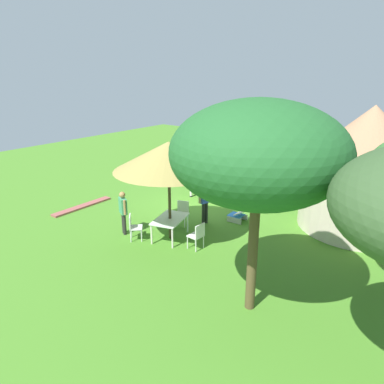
{
  "coord_description": "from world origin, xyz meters",
  "views": [
    {
      "loc": [
        11.86,
        8.39,
        5.51
      ],
      "look_at": [
        1.12,
        0.34,
        1.0
      ],
      "focal_mm": 33.69,
      "sensor_mm": 36.0,
      "label": 1
    }
  ],
  "objects_px": {
    "thatched_hut": "(367,164)",
    "standing_watcher": "(185,162)",
    "patio_dining_table": "(170,220)",
    "patio_chair_west_end": "(133,226)",
    "guest_beside_umbrella": "(123,209)",
    "guest_behind_table": "(205,198)",
    "zebra_nearest_camera": "(203,177)",
    "patio_chair_east_end": "(182,211)",
    "patio_chair_near_hut": "(198,234)",
    "acacia_tree_far_lawn": "(259,154)",
    "zebra_by_umbrella": "(261,175)",
    "striped_lounge_chair": "(239,215)",
    "shade_umbrella": "(169,156)"
  },
  "relations": [
    {
      "from": "thatched_hut",
      "to": "patio_dining_table",
      "type": "xyz_separation_m",
      "value": [
        4.91,
        -4.96,
        -1.76
      ]
    },
    {
      "from": "patio_chair_near_hut",
      "to": "acacia_tree_far_lawn",
      "type": "height_order",
      "value": "acacia_tree_far_lawn"
    },
    {
      "from": "zebra_by_umbrella",
      "to": "acacia_tree_far_lawn",
      "type": "height_order",
      "value": "acacia_tree_far_lawn"
    },
    {
      "from": "patio_chair_west_end",
      "to": "guest_beside_umbrella",
      "type": "bearing_deg",
      "value": -145.77
    },
    {
      "from": "thatched_hut",
      "to": "shade_umbrella",
      "type": "relative_size",
      "value": 1.42
    },
    {
      "from": "patio_chair_east_end",
      "to": "acacia_tree_far_lawn",
      "type": "height_order",
      "value": "acacia_tree_far_lawn"
    },
    {
      "from": "shade_umbrella",
      "to": "patio_chair_east_end",
      "type": "xyz_separation_m",
      "value": [
        -1.18,
        -0.4,
        -2.39
      ]
    },
    {
      "from": "patio_chair_west_end",
      "to": "guest_beside_umbrella",
      "type": "height_order",
      "value": "guest_beside_umbrella"
    },
    {
      "from": "patio_dining_table",
      "to": "standing_watcher",
      "type": "xyz_separation_m",
      "value": [
        -5.67,
        -3.74,
        0.39
      ]
    },
    {
      "from": "patio_dining_table",
      "to": "guest_beside_umbrella",
      "type": "distance_m",
      "value": 1.72
    },
    {
      "from": "guest_behind_table",
      "to": "striped_lounge_chair",
      "type": "height_order",
      "value": "guest_behind_table"
    },
    {
      "from": "guest_behind_table",
      "to": "zebra_nearest_camera",
      "type": "bearing_deg",
      "value": -132.52
    },
    {
      "from": "patio_chair_near_hut",
      "to": "standing_watcher",
      "type": "xyz_separation_m",
      "value": [
        -5.78,
        -4.98,
        0.52
      ]
    },
    {
      "from": "patio_dining_table",
      "to": "guest_behind_table",
      "type": "xyz_separation_m",
      "value": [
        -1.77,
        0.22,
        0.36
      ]
    },
    {
      "from": "acacia_tree_far_lawn",
      "to": "standing_watcher",
      "type": "bearing_deg",
      "value": -133.77
    },
    {
      "from": "zebra_nearest_camera",
      "to": "striped_lounge_chair",
      "type": "bearing_deg",
      "value": 69.49
    },
    {
      "from": "patio_chair_east_end",
      "to": "standing_watcher",
      "type": "distance_m",
      "value": 5.62
    },
    {
      "from": "striped_lounge_chair",
      "to": "acacia_tree_far_lawn",
      "type": "height_order",
      "value": "acacia_tree_far_lawn"
    },
    {
      "from": "standing_watcher",
      "to": "guest_beside_umbrella",
      "type": "bearing_deg",
      "value": 67.41
    },
    {
      "from": "acacia_tree_far_lawn",
      "to": "zebra_nearest_camera",
      "type": "bearing_deg",
      "value": -136.57
    },
    {
      "from": "guest_beside_umbrella",
      "to": "standing_watcher",
      "type": "relative_size",
      "value": 0.91
    },
    {
      "from": "striped_lounge_chair",
      "to": "acacia_tree_far_lawn",
      "type": "xyz_separation_m",
      "value": [
        4.52,
        2.91,
        3.6
      ]
    },
    {
      "from": "standing_watcher",
      "to": "striped_lounge_chair",
      "type": "xyz_separation_m",
      "value": [
        2.95,
        4.89,
        -0.79
      ]
    },
    {
      "from": "zebra_by_umbrella",
      "to": "zebra_nearest_camera",
      "type": "bearing_deg",
      "value": -33.8
    },
    {
      "from": "guest_beside_umbrella",
      "to": "acacia_tree_far_lawn",
      "type": "distance_m",
      "value": 6.4
    },
    {
      "from": "guest_behind_table",
      "to": "zebra_by_umbrella",
      "type": "xyz_separation_m",
      "value": [
        -4.26,
        0.16,
        -0.07
      ]
    },
    {
      "from": "guest_beside_umbrella",
      "to": "guest_behind_table",
      "type": "xyz_separation_m",
      "value": [
        -2.48,
        1.76,
        0.07
      ]
    },
    {
      "from": "shade_umbrella",
      "to": "patio_chair_east_end",
      "type": "bearing_deg",
      "value": -161.1
    },
    {
      "from": "patio_dining_table",
      "to": "thatched_hut",
      "type": "bearing_deg",
      "value": 134.73
    },
    {
      "from": "shade_umbrella",
      "to": "guest_behind_table",
      "type": "bearing_deg",
      "value": 172.81
    },
    {
      "from": "patio_dining_table",
      "to": "zebra_nearest_camera",
      "type": "bearing_deg",
      "value": -160.42
    },
    {
      "from": "patio_chair_east_end",
      "to": "acacia_tree_far_lawn",
      "type": "distance_m",
      "value": 6.31
    },
    {
      "from": "patio_dining_table",
      "to": "patio_chair_west_end",
      "type": "bearing_deg",
      "value": -46.94
    },
    {
      "from": "shade_umbrella",
      "to": "patio_chair_near_hut",
      "type": "height_order",
      "value": "shade_umbrella"
    },
    {
      "from": "patio_chair_near_hut",
      "to": "zebra_nearest_camera",
      "type": "xyz_separation_m",
      "value": [
        -4.1,
        -2.67,
        0.5
      ]
    },
    {
      "from": "thatched_hut",
      "to": "patio_chair_east_end",
      "type": "xyz_separation_m",
      "value": [
        3.73,
        -5.37,
        -1.9
      ]
    },
    {
      "from": "patio_chair_near_hut",
      "to": "guest_behind_table",
      "type": "distance_m",
      "value": 2.19
    },
    {
      "from": "patio_dining_table",
      "to": "patio_chair_east_end",
      "type": "relative_size",
      "value": 1.79
    },
    {
      "from": "patio_chair_near_hut",
      "to": "patio_chair_east_end",
      "type": "relative_size",
      "value": 1.0
    },
    {
      "from": "patio_chair_west_end",
      "to": "striped_lounge_chair",
      "type": "height_order",
      "value": "patio_chair_west_end"
    },
    {
      "from": "patio_dining_table",
      "to": "standing_watcher",
      "type": "height_order",
      "value": "standing_watcher"
    },
    {
      "from": "shade_umbrella",
      "to": "patio_dining_table",
      "type": "bearing_deg",
      "value": 153.43
    },
    {
      "from": "acacia_tree_far_lawn",
      "to": "guest_behind_table",
      "type": "bearing_deg",
      "value": -132.88
    },
    {
      "from": "thatched_hut",
      "to": "standing_watcher",
      "type": "height_order",
      "value": "thatched_hut"
    },
    {
      "from": "thatched_hut",
      "to": "zebra_by_umbrella",
      "type": "xyz_separation_m",
      "value": [
        -1.11,
        -4.58,
        -1.47
      ]
    },
    {
      "from": "patio_chair_west_end",
      "to": "patio_chair_near_hut",
      "type": "distance_m",
      "value": 2.28
    },
    {
      "from": "guest_behind_table",
      "to": "zebra_nearest_camera",
      "type": "relative_size",
      "value": 0.8
    },
    {
      "from": "patio_dining_table",
      "to": "patio_chair_east_end",
      "type": "height_order",
      "value": "patio_chair_east_end"
    },
    {
      "from": "thatched_hut",
      "to": "acacia_tree_far_lawn",
      "type": "xyz_separation_m",
      "value": [
        6.71,
        -0.9,
        1.43
      ]
    },
    {
      "from": "striped_lounge_chair",
      "to": "zebra_nearest_camera",
      "type": "distance_m",
      "value": 2.97
    }
  ]
}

